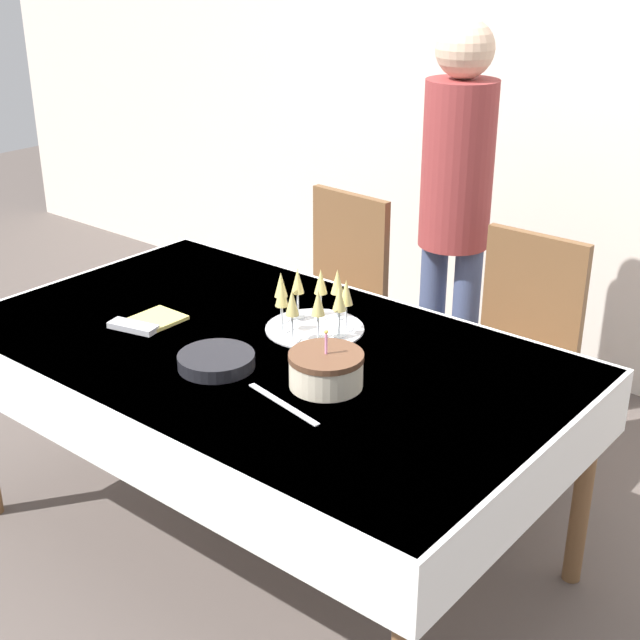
{
  "coord_description": "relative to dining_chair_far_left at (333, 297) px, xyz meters",
  "views": [
    {
      "loc": [
        1.76,
        -1.85,
        1.98
      ],
      "look_at": [
        0.19,
        0.06,
        0.89
      ],
      "focal_mm": 50.0,
      "sensor_mm": 36.0,
      "label": 1
    }
  ],
  "objects": [
    {
      "name": "cake_knife",
      "position": [
        0.74,
        -1.14,
        0.23
      ],
      "size": [
        0.3,
        0.07,
        0.0
      ],
      "color": "silver",
      "rests_on": "dining_table"
    },
    {
      "name": "fork_pile",
      "position": [
        0.02,
        -1.08,
        0.24
      ],
      "size": [
        0.18,
        0.1,
        0.02
      ],
      "color": "silver",
      "rests_on": "dining_table"
    },
    {
      "name": "dining_table",
      "position": [
        0.43,
        -0.9,
        0.13
      ],
      "size": [
        1.96,
        1.16,
        0.77
      ],
      "color": "white",
      "rests_on": "ground_plane"
    },
    {
      "name": "plate_stack_main",
      "position": [
        0.42,
        -1.1,
        0.25
      ],
      "size": [
        0.23,
        0.23,
        0.04
      ],
      "color": "black",
      "rests_on": "dining_table"
    },
    {
      "name": "birthday_cake",
      "position": [
        0.76,
        -0.98,
        0.28
      ],
      "size": [
        0.22,
        0.22,
        0.18
      ],
      "color": "beige",
      "rests_on": "dining_table"
    },
    {
      "name": "napkin_pile",
      "position": [
        0.03,
        -0.98,
        0.24
      ],
      "size": [
        0.15,
        0.15,
        0.01
      ],
      "color": "#E0D166",
      "rests_on": "dining_table"
    },
    {
      "name": "dining_chair_far_right",
      "position": [
        0.86,
        0.0,
        0.0
      ],
      "size": [
        0.42,
        0.42,
        0.97
      ],
      "color": "brown",
      "rests_on": "ground_plane"
    },
    {
      "name": "champagne_tray",
      "position": [
        0.48,
        -0.7,
        0.33
      ],
      "size": [
        0.33,
        0.33,
        0.18
      ],
      "color": "silver",
      "rests_on": "dining_table"
    },
    {
      "name": "wall_back",
      "position": [
        0.43,
        1.01,
        0.81
      ],
      "size": [
        8.0,
        0.05,
        2.7
      ],
      "color": "silver",
      "rests_on": "ground_plane"
    },
    {
      "name": "person_standing",
      "position": [
        0.45,
        0.21,
        0.48
      ],
      "size": [
        0.28,
        0.28,
        1.69
      ],
      "color": "#3F4C72",
      "rests_on": "ground_plane"
    },
    {
      "name": "dining_chair_far_left",
      "position": [
        0.0,
        0.0,
        0.0
      ],
      "size": [
        0.45,
        0.45,
        0.97
      ],
      "color": "brown",
      "rests_on": "ground_plane"
    },
    {
      "name": "ground_plane",
      "position": [
        0.43,
        -0.9,
        -0.54
      ],
      "size": [
        12.0,
        12.0,
        0.0
      ],
      "primitive_type": "plane",
      "color": "#564C47"
    }
  ]
}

